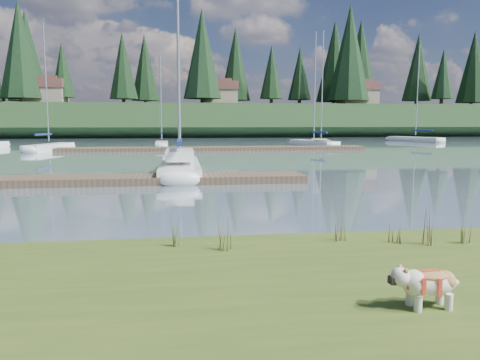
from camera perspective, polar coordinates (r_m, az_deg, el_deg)
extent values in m
plane|color=slate|center=(39.99, -6.02, 3.59)|extent=(200.00, 200.00, 0.00)
cube|color=#1D3419|center=(82.90, -6.90, 7.12)|extent=(200.00, 20.00, 5.00)
cylinder|color=silver|center=(5.71, 20.88, -13.90)|extent=(0.09, 0.09, 0.18)
cylinder|color=silver|center=(5.86, 19.98, -13.31)|extent=(0.09, 0.09, 0.18)
cylinder|color=silver|center=(5.89, 24.12, -13.40)|extent=(0.09, 0.09, 0.18)
cylinder|color=silver|center=(6.03, 23.16, -12.85)|extent=(0.09, 0.09, 0.18)
ellipsoid|color=silver|center=(5.81, 22.23, -11.55)|extent=(0.61, 0.31, 0.29)
ellipsoid|color=#AD7941|center=(5.78, 22.27, -10.68)|extent=(0.43, 0.29, 0.10)
ellipsoid|color=silver|center=(5.61, 18.95, -11.09)|extent=(0.21, 0.22, 0.21)
cube|color=black|center=(5.58, 18.07, -11.55)|extent=(0.07, 0.11, 0.08)
cube|color=white|center=(21.99, -7.32, 1.27)|extent=(1.82, 7.70, 0.70)
ellipsoid|color=white|center=(25.81, -7.29, 2.13)|extent=(1.70, 2.11, 0.70)
cylinder|color=silver|center=(22.96, -7.58, 17.56)|extent=(0.14, 0.14, 11.65)
cube|color=navy|center=(20.76, -7.39, 4.60)|extent=(0.23, 3.50, 0.20)
cube|color=white|center=(21.49, -7.36, 3.08)|extent=(1.25, 2.81, 0.45)
cube|color=#4C3D2C|center=(19.25, -16.19, 0.00)|extent=(16.00, 2.00, 0.30)
cube|color=#4C3D2C|center=(40.08, -3.16, 3.84)|extent=(26.00, 2.20, 0.30)
ellipsoid|color=white|center=(50.80, -27.02, 3.85)|extent=(1.66, 1.94, 0.70)
cube|color=white|center=(42.83, -22.23, 3.63)|extent=(2.94, 6.42, 0.70)
ellipsoid|color=white|center=(45.59, -20.33, 3.89)|extent=(1.75, 2.00, 0.70)
cylinder|color=silver|center=(42.90, -22.58, 10.94)|extent=(0.12, 0.12, 9.79)
cube|color=navy|center=(42.04, -22.87, 5.15)|extent=(0.82, 2.46, 0.20)
cube|color=white|center=(44.63, -9.51, 4.18)|extent=(1.24, 4.96, 0.70)
ellipsoid|color=white|center=(47.09, -9.49, 4.33)|extent=(1.11, 1.37, 0.70)
cylinder|color=silver|center=(44.63, -9.63, 9.90)|extent=(0.12, 0.12, 7.76)
cube|color=navy|center=(43.92, -9.55, 5.67)|extent=(0.25, 1.97, 0.20)
cube|color=white|center=(47.68, 8.98, 4.37)|extent=(3.44, 6.92, 0.70)
ellipsoid|color=white|center=(50.53, 6.86, 4.56)|extent=(1.95, 2.19, 0.70)
cylinder|color=silver|center=(47.76, 9.12, 11.31)|extent=(0.12, 0.12, 10.39)
cube|color=navy|center=(46.88, 9.64, 5.76)|extent=(0.97, 2.63, 0.20)
cube|color=white|center=(49.44, 9.85, 4.45)|extent=(3.10, 7.18, 0.70)
ellipsoid|color=white|center=(52.92, 9.55, 4.63)|extent=(1.91, 2.20, 0.70)
cylinder|color=silver|center=(49.53, 10.00, 11.37)|extent=(0.12, 0.12, 10.80)
cube|color=navy|center=(48.45, 9.97, 5.79)|extent=(0.81, 2.76, 0.20)
cube|color=white|center=(61.68, 20.59, 4.61)|extent=(4.32, 7.30, 0.70)
ellipsoid|color=white|center=(64.01, 18.07, 4.79)|extent=(2.22, 2.43, 0.70)
cylinder|color=silver|center=(61.75, 20.84, 10.15)|extent=(0.12, 0.12, 10.78)
cube|color=navy|center=(61.03, 21.36, 5.67)|extent=(1.30, 2.73, 0.20)
cone|color=#475B23|center=(7.69, -2.28, -6.65)|extent=(0.03, 0.03, 0.53)
cone|color=brown|center=(7.65, -1.40, -7.13)|extent=(0.03, 0.03, 0.42)
cone|color=#475B23|center=(7.72, -1.86, -6.39)|extent=(0.03, 0.03, 0.58)
cone|color=brown|center=(7.69, -1.21, -7.24)|extent=(0.03, 0.03, 0.37)
cone|color=#475B23|center=(7.62, -2.07, -6.98)|extent=(0.03, 0.03, 0.48)
cone|color=#475B23|center=(8.50, 11.70, -5.92)|extent=(0.03, 0.03, 0.39)
cone|color=brown|center=(8.49, 12.55, -6.25)|extent=(0.03, 0.03, 0.31)
cone|color=#475B23|center=(8.55, 12.02, -5.73)|extent=(0.03, 0.03, 0.43)
cone|color=brown|center=(8.54, 12.65, -6.31)|extent=(0.03, 0.03, 0.27)
cone|color=#475B23|center=(8.44, 12.00, -6.17)|extent=(0.03, 0.03, 0.35)
cone|color=#475B23|center=(8.59, 21.42, -5.14)|extent=(0.03, 0.03, 0.69)
cone|color=brown|center=(8.60, 22.27, -5.64)|extent=(0.03, 0.03, 0.55)
cone|color=#475B23|center=(8.64, 21.68, -4.85)|extent=(0.03, 0.03, 0.75)
cone|color=brown|center=(8.65, 22.30, -5.79)|extent=(0.03, 0.03, 0.48)
cone|color=#475B23|center=(8.54, 21.78, -5.46)|extent=(0.03, 0.03, 0.62)
cone|color=#475B23|center=(8.06, -8.30, -6.06)|extent=(0.03, 0.03, 0.53)
cone|color=brown|center=(8.00, -7.51, -6.54)|extent=(0.03, 0.03, 0.43)
cone|color=#475B23|center=(8.08, -7.88, -5.82)|extent=(0.03, 0.03, 0.59)
cone|color=brown|center=(8.04, -7.29, -6.65)|extent=(0.03, 0.03, 0.37)
cone|color=#475B23|center=(7.98, -8.16, -6.38)|extent=(0.03, 0.03, 0.48)
cone|color=#475B23|center=(8.60, 18.05, -6.06)|extent=(0.03, 0.03, 0.37)
cone|color=brown|center=(8.59, 18.91, -6.36)|extent=(0.03, 0.03, 0.30)
cone|color=#475B23|center=(8.65, 18.33, -5.88)|extent=(0.03, 0.03, 0.41)
cone|color=brown|center=(8.65, 18.96, -6.41)|extent=(0.03, 0.03, 0.26)
cone|color=#475B23|center=(8.54, 18.40, -6.29)|extent=(0.03, 0.03, 0.33)
cone|color=#475B23|center=(8.98, 25.58, -5.59)|extent=(0.03, 0.03, 0.45)
cone|color=brown|center=(8.99, 26.40, -5.91)|extent=(0.03, 0.03, 0.36)
cone|color=#475B23|center=(9.03, 25.80, -5.38)|extent=(0.03, 0.03, 0.50)
cone|color=brown|center=(9.05, 26.41, -5.98)|extent=(0.03, 0.03, 0.32)
cone|color=#475B23|center=(8.93, 25.96, -5.82)|extent=(0.03, 0.03, 0.41)
cube|color=#33281C|center=(8.70, 0.01, -8.71)|extent=(60.00, 0.50, 0.14)
cylinder|color=#382619|center=(81.55, -24.96, 8.90)|extent=(0.60, 0.60, 1.80)
cone|color=black|center=(82.23, -25.25, 14.23)|extent=(6.60, 6.60, 15.00)
cylinder|color=#382619|center=(82.45, -13.99, 9.33)|extent=(0.60, 0.60, 1.80)
cone|color=black|center=(82.90, -14.11, 13.37)|extent=(4.84, 4.84, 11.00)
cylinder|color=#382619|center=(76.09, -4.58, 9.71)|extent=(0.60, 0.60, 1.80)
cone|color=black|center=(76.75, -4.63, 15.09)|extent=(6.16, 6.16, 14.00)
cylinder|color=#382619|center=(81.58, 3.83, 9.55)|extent=(0.60, 0.60, 1.80)
cone|color=black|center=(81.94, 3.86, 13.01)|extent=(3.96, 3.96, 9.00)
cylinder|color=#382619|center=(83.23, 13.04, 9.33)|extent=(0.60, 0.60, 1.80)
cone|color=black|center=(83.96, 13.20, 14.86)|extent=(7.04, 7.04, 16.00)
cylinder|color=#382619|center=(91.73, 20.68, 8.84)|extent=(0.60, 0.60, 1.80)
cone|color=black|center=(92.18, 20.86, 12.75)|extent=(5.28, 5.28, 12.00)
cube|color=gray|center=(82.68, -22.56, 9.34)|extent=(6.00, 5.00, 2.80)
cube|color=brown|center=(82.80, -22.63, 10.79)|extent=(6.30, 5.30, 1.40)
cube|color=brown|center=(82.87, -22.65, 11.34)|extent=(4.20, 3.60, 0.70)
cube|color=gray|center=(81.30, -2.63, 9.91)|extent=(6.00, 5.00, 2.80)
cube|color=brown|center=(81.43, -2.64, 11.39)|extent=(6.30, 5.30, 1.40)
cube|color=brown|center=(81.50, -2.64, 11.95)|extent=(4.20, 3.60, 0.70)
cube|color=gray|center=(84.90, 14.09, 9.59)|extent=(6.00, 5.00, 2.80)
cube|color=brown|center=(85.02, 14.13, 11.01)|extent=(6.30, 5.30, 1.40)
cube|color=brown|center=(85.09, 14.15, 11.54)|extent=(4.20, 3.60, 0.70)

